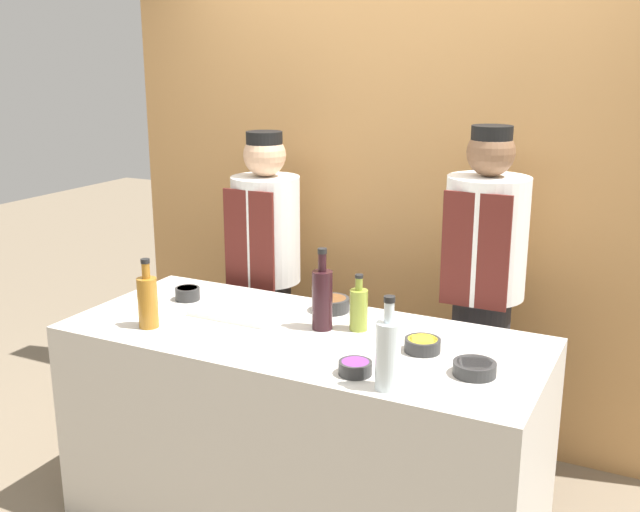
# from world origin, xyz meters

# --- Properties ---
(cabinet_wall) EXTENTS (3.14, 0.18, 2.40)m
(cabinet_wall) POSITION_xyz_m (0.00, 1.12, 1.20)
(cabinet_wall) COLOR #B7844C
(cabinet_wall) RESTS_ON ground_plane
(counter) EXTENTS (1.94, 0.83, 0.88)m
(counter) POSITION_xyz_m (0.00, 0.00, 0.44)
(counter) COLOR beige
(counter) RESTS_ON ground_plane
(sauce_bowl_yellow) EXTENTS (0.14, 0.14, 0.05)m
(sauce_bowl_yellow) POSITION_xyz_m (0.50, 0.03, 0.91)
(sauce_bowl_yellow) COLOR #2D2D2D
(sauce_bowl_yellow) RESTS_ON counter
(sauce_bowl_purple) EXTENTS (0.12, 0.12, 0.05)m
(sauce_bowl_purple) POSITION_xyz_m (0.36, -0.27, 0.91)
(sauce_bowl_purple) COLOR #2D2D2D
(sauce_bowl_purple) RESTS_ON counter
(sauce_bowl_white) EXTENTS (0.15, 0.15, 0.05)m
(sauce_bowl_white) POSITION_xyz_m (0.73, -0.09, 0.91)
(sauce_bowl_white) COLOR #2D2D2D
(sauce_bowl_white) RESTS_ON counter
(sauce_bowl_red) EXTENTS (0.11, 0.11, 0.06)m
(sauce_bowl_red) POSITION_xyz_m (-0.66, 0.14, 0.92)
(sauce_bowl_red) COLOR #2D2D2D
(sauce_bowl_red) RESTS_ON counter
(sauce_bowl_brown) EXTENTS (0.16, 0.16, 0.06)m
(sauce_bowl_brown) POSITION_xyz_m (-0.01, 0.29, 0.92)
(sauce_bowl_brown) COLOR #2D2D2D
(sauce_bowl_brown) RESTS_ON counter
(cutting_board) EXTENTS (0.38, 0.20, 0.02)m
(cutting_board) POSITION_xyz_m (-0.34, 0.05, 0.89)
(cutting_board) COLOR white
(cutting_board) RESTS_ON counter
(bottle_oil) EXTENTS (0.07, 0.07, 0.23)m
(bottle_oil) POSITION_xyz_m (0.19, 0.13, 0.97)
(bottle_oil) COLOR olive
(bottle_oil) RESTS_ON counter
(bottle_clear) EXTENTS (0.08, 0.08, 0.33)m
(bottle_clear) POSITION_xyz_m (0.50, -0.33, 1.01)
(bottle_clear) COLOR silver
(bottle_clear) RESTS_ON counter
(bottle_wine) EXTENTS (0.08, 0.08, 0.34)m
(bottle_wine) POSITION_xyz_m (0.05, 0.08, 1.02)
(bottle_wine) COLOR black
(bottle_wine) RESTS_ON counter
(bottle_amber) EXTENTS (0.08, 0.08, 0.29)m
(bottle_amber) POSITION_xyz_m (-0.59, -0.22, 1.00)
(bottle_amber) COLOR #9E661E
(bottle_amber) RESTS_ON counter
(chef_left) EXTENTS (0.34, 0.34, 1.60)m
(chef_left) POSITION_xyz_m (-0.56, 0.67, 0.87)
(chef_left) COLOR #28282D
(chef_left) RESTS_ON ground_plane
(chef_right) EXTENTS (0.36, 0.36, 1.68)m
(chef_right) POSITION_xyz_m (0.56, 0.67, 0.91)
(chef_right) COLOR #28282D
(chef_right) RESTS_ON ground_plane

